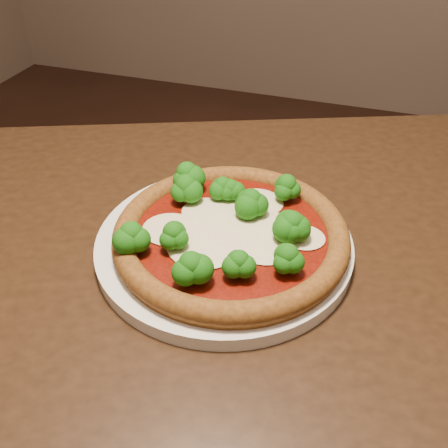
% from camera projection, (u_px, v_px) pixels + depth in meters
% --- Properties ---
extents(floor, '(4.00, 4.00, 0.00)m').
position_uv_depth(floor, '(249.00, 444.00, 1.20)').
color(floor, black).
rests_on(floor, ground).
extents(dining_table, '(1.32, 1.19, 0.75)m').
position_uv_depth(dining_table, '(195.00, 347.00, 0.63)').
color(dining_table, black).
rests_on(dining_table, floor).
extents(plate, '(0.31, 0.31, 0.02)m').
position_uv_depth(plate, '(224.00, 244.00, 0.61)').
color(plate, white).
rests_on(plate, dining_table).
extents(pizza, '(0.28, 0.28, 0.06)m').
position_uv_depth(pizza, '(230.00, 230.00, 0.59)').
color(pizza, brown).
rests_on(pizza, plate).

